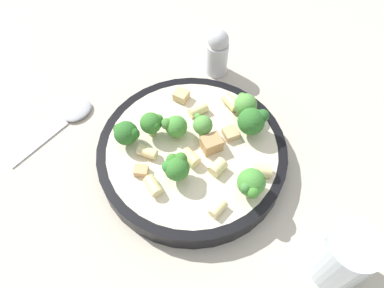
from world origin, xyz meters
The scene contains 25 objects.
ground_plane centered at (0.00, 0.00, 0.00)m, with size 2.00×2.00×0.00m, color #BCB29E.
pasta_bowl centered at (0.00, 0.00, 0.02)m, with size 0.26×0.26×0.03m.
broccoli_floret_0 centered at (0.01, -0.06, 0.06)m, with size 0.03×0.03×0.04m.
broccoli_floret_1 centered at (0.04, -0.08, 0.05)m, with size 0.03×0.04×0.04m.
broccoli_floret_2 centered at (0.05, 0.01, 0.06)m, with size 0.03×0.04×0.04m.
broccoli_floret_3 centered at (-0.03, 0.00, 0.05)m, with size 0.03×0.03×0.04m.
broccoli_floret_4 centered at (-0.01, -0.03, 0.05)m, with size 0.03×0.03×0.03m.
broccoli_floret_5 centered at (0.02, 0.10, 0.05)m, with size 0.04×0.04×0.04m.
broccoli_floret_6 centered at (-0.07, 0.05, 0.06)m, with size 0.04×0.04×0.04m.
broccoli_floret_7 centered at (-0.09, 0.03, 0.05)m, with size 0.03×0.03×0.04m.
rigatoni_0 centered at (-0.02, 0.10, 0.04)m, with size 0.02×0.02×0.02m, color beige.
rigatoni_1 centered at (0.04, -0.04, 0.04)m, with size 0.01×0.01×0.03m, color beige.
rigatoni_2 centered at (-0.06, -0.03, 0.04)m, with size 0.01×0.01×0.03m, color beige.
rigatoni_3 centered at (0.01, 0.05, 0.04)m, with size 0.02×0.02×0.02m, color beige.
rigatoni_4 centered at (0.08, -0.01, 0.04)m, with size 0.02×0.02×0.03m, color beige.
rigatoni_5 centered at (0.02, 0.01, 0.04)m, with size 0.02×0.02×0.02m, color beige.
rigatoni_6 centered at (0.06, 0.08, 0.04)m, with size 0.01×0.01×0.02m, color beige.
rigatoni_7 centered at (-0.09, 0.01, 0.04)m, with size 0.02×0.02×0.03m, color beige.
chicken_chunk_0 centered at (-0.05, 0.03, 0.04)m, with size 0.02×0.02×0.01m, color tan.
chicken_chunk_1 centered at (-0.01, 0.02, 0.04)m, with size 0.03×0.02×0.02m, color tan.
chicken_chunk_2 centered at (-0.07, -0.06, 0.04)m, with size 0.02×0.02×0.01m, color tan.
chicken_chunk_3 centered at (0.07, -0.03, 0.04)m, with size 0.02×0.01×0.01m, color tan.
drinking_glass centered at (0.04, 0.23, 0.04)m, with size 0.06×0.06×0.09m.
pepper_shaker centered at (-0.17, -0.06, 0.04)m, with size 0.04×0.04×0.08m.
spoon centered at (0.04, -0.20, 0.00)m, with size 0.15×0.04×0.01m.
Camera 1 is at (0.23, 0.15, 0.46)m, focal length 35.00 mm.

